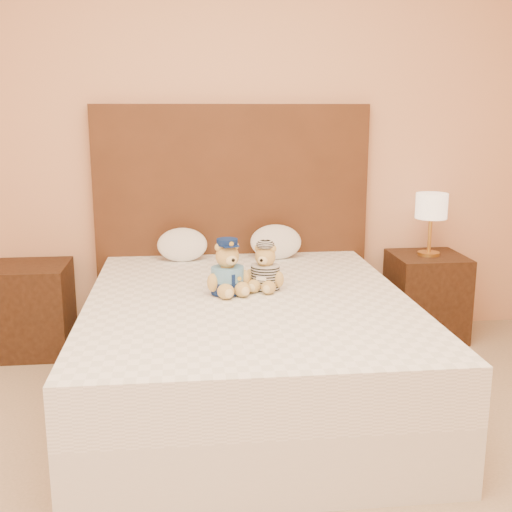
{
  "coord_description": "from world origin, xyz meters",
  "views": [
    {
      "loc": [
        -0.31,
        -1.88,
        1.47
      ],
      "look_at": [
        0.07,
        1.45,
        0.7
      ],
      "focal_mm": 45.0,
      "sensor_mm": 36.0,
      "label": 1
    }
  ],
  "objects_px": {
    "bed": "(248,348)",
    "teddy_police": "(227,267)",
    "nightstand_right": "(426,296)",
    "teddy_prisoner": "(265,267)",
    "pillow_left": "(182,243)",
    "nightstand_left": "(32,309)",
    "pillow_right": "(276,240)",
    "lamp": "(431,209)"
  },
  "relations": [
    {
      "from": "bed",
      "to": "pillow_left",
      "type": "bearing_deg",
      "value": 111.53
    },
    {
      "from": "nightstand_right",
      "to": "lamp",
      "type": "relative_size",
      "value": 1.38
    },
    {
      "from": "nightstand_right",
      "to": "pillow_left",
      "type": "relative_size",
      "value": 1.78
    },
    {
      "from": "teddy_police",
      "to": "nightstand_left",
      "type": "bearing_deg",
      "value": 127.73
    },
    {
      "from": "teddy_prisoner",
      "to": "bed",
      "type": "bearing_deg",
      "value": -106.65
    },
    {
      "from": "pillow_left",
      "to": "lamp",
      "type": "bearing_deg",
      "value": -1.09
    },
    {
      "from": "bed",
      "to": "pillow_left",
      "type": "height_order",
      "value": "pillow_left"
    },
    {
      "from": "nightstand_left",
      "to": "lamp",
      "type": "bearing_deg",
      "value": 0.0
    },
    {
      "from": "nightstand_right",
      "to": "teddy_prisoner",
      "type": "relative_size",
      "value": 2.24
    },
    {
      "from": "nightstand_right",
      "to": "teddy_prisoner",
      "type": "height_order",
      "value": "teddy_prisoner"
    },
    {
      "from": "pillow_left",
      "to": "pillow_right",
      "type": "bearing_deg",
      "value": 0.0
    },
    {
      "from": "nightstand_left",
      "to": "teddy_prisoner",
      "type": "relative_size",
      "value": 2.24
    },
    {
      "from": "pillow_right",
      "to": "lamp",
      "type": "bearing_deg",
      "value": -1.73
    },
    {
      "from": "bed",
      "to": "pillow_right",
      "type": "xyz_separation_m",
      "value": [
        0.26,
        0.83,
        0.39
      ]
    },
    {
      "from": "lamp",
      "to": "pillow_right",
      "type": "xyz_separation_m",
      "value": [
        -0.99,
        0.03,
        -0.18
      ]
    },
    {
      "from": "nightstand_left",
      "to": "pillow_right",
      "type": "relative_size",
      "value": 1.7
    },
    {
      "from": "nightstand_left",
      "to": "teddy_police",
      "type": "height_order",
      "value": "teddy_police"
    },
    {
      "from": "pillow_left",
      "to": "nightstand_right",
      "type": "bearing_deg",
      "value": -1.09
    },
    {
      "from": "bed",
      "to": "pillow_left",
      "type": "distance_m",
      "value": 0.97
    },
    {
      "from": "lamp",
      "to": "pillow_left",
      "type": "bearing_deg",
      "value": 178.91
    },
    {
      "from": "teddy_police",
      "to": "pillow_left",
      "type": "distance_m",
      "value": 0.8
    },
    {
      "from": "bed",
      "to": "lamp",
      "type": "xyz_separation_m",
      "value": [
        1.25,
        0.8,
        0.57
      ]
    },
    {
      "from": "nightstand_left",
      "to": "teddy_police",
      "type": "bearing_deg",
      "value": -32.77
    },
    {
      "from": "nightstand_right",
      "to": "lamp",
      "type": "bearing_deg",
      "value": 180.0
    },
    {
      "from": "nightstand_left",
      "to": "nightstand_right",
      "type": "relative_size",
      "value": 1.0
    },
    {
      "from": "bed",
      "to": "pillow_right",
      "type": "distance_m",
      "value": 0.95
    },
    {
      "from": "nightstand_left",
      "to": "pillow_right",
      "type": "xyz_separation_m",
      "value": [
        1.51,
        0.03,
        0.39
      ]
    },
    {
      "from": "lamp",
      "to": "teddy_police",
      "type": "xyz_separation_m",
      "value": [
        -1.35,
        -0.74,
        -0.16
      ]
    },
    {
      "from": "pillow_right",
      "to": "bed",
      "type": "bearing_deg",
      "value": -107.3
    },
    {
      "from": "teddy_prisoner",
      "to": "pillow_left",
      "type": "relative_size",
      "value": 0.79
    },
    {
      "from": "teddy_prisoner",
      "to": "lamp",
      "type": "bearing_deg",
      "value": 55.16
    },
    {
      "from": "teddy_prisoner",
      "to": "pillow_left",
      "type": "xyz_separation_m",
      "value": [
        -0.43,
        0.71,
        -0.01
      ]
    },
    {
      "from": "nightstand_left",
      "to": "pillow_left",
      "type": "relative_size",
      "value": 1.78
    },
    {
      "from": "nightstand_right",
      "to": "pillow_left",
      "type": "distance_m",
      "value": 1.62
    },
    {
      "from": "bed",
      "to": "teddy_police",
      "type": "distance_m",
      "value": 0.43
    },
    {
      "from": "lamp",
      "to": "teddy_prisoner",
      "type": "height_order",
      "value": "lamp"
    },
    {
      "from": "lamp",
      "to": "teddy_prisoner",
      "type": "bearing_deg",
      "value": -149.22
    },
    {
      "from": "nightstand_left",
      "to": "teddy_prisoner",
      "type": "bearing_deg",
      "value": -26.89
    },
    {
      "from": "bed",
      "to": "pillow_right",
      "type": "bearing_deg",
      "value": 72.7
    },
    {
      "from": "nightstand_left",
      "to": "bed",
      "type": "bearing_deg",
      "value": -32.62
    },
    {
      "from": "lamp",
      "to": "pillow_left",
      "type": "distance_m",
      "value": 1.59
    },
    {
      "from": "pillow_left",
      "to": "teddy_prisoner",
      "type": "bearing_deg",
      "value": -59.09
    }
  ]
}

